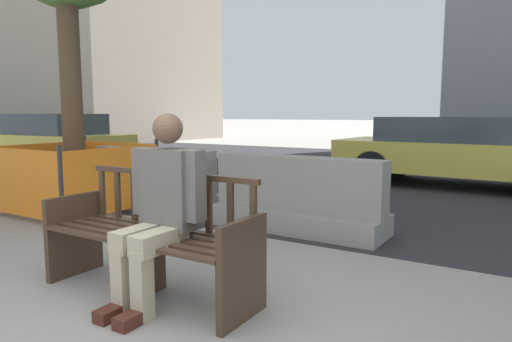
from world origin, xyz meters
The scene contains 8 objects.
street_asphalt centered at (0.00, 8.70, 0.00)m, with size 120.00×12.00×0.01m, color #28282B.
street_bench centered at (-0.44, 0.95, 0.40)m, with size 1.69×0.53×0.88m.
seated_person centered at (-0.26, 0.90, 0.69)m, with size 0.58×0.72×1.31m.
jersey_barrier_centre centered at (-0.35, 3.18, 0.34)m, with size 2.01×0.71×0.84m.
jersey_barrier_left centered at (-2.61, 3.22, 0.34)m, with size 2.01×0.70×0.84m.
construction_fence centered at (-3.36, 2.53, 0.49)m, with size 1.58×1.58×0.97m.
car_taxi_near centered at (0.69, 7.56, 0.66)m, with size 4.32×2.02×1.26m.
car_sedan_mid centered at (-8.34, 5.64, 0.67)m, with size 4.19×1.97×1.32m.
Camera 1 is at (1.90, -1.39, 1.31)m, focal length 32.00 mm.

